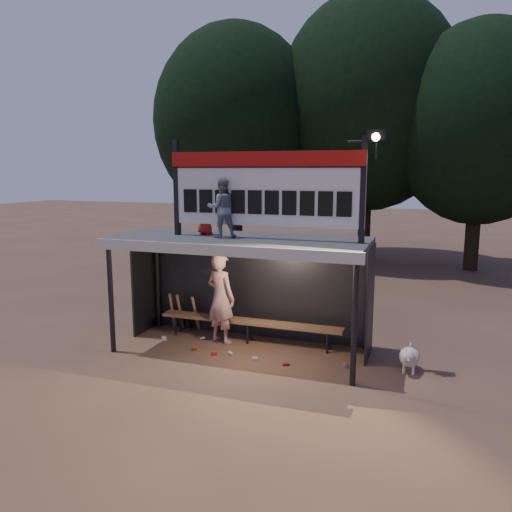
{
  "coord_description": "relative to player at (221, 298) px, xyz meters",
  "views": [
    {
      "loc": [
        3.48,
        -9.02,
        3.63
      ],
      "look_at": [
        0.2,
        0.4,
        1.9
      ],
      "focal_mm": 35.0,
      "sensor_mm": 36.0,
      "label": 1
    }
  ],
  "objects": [
    {
      "name": "tree_right",
      "position": [
        5.57,
        10.15,
        4.22
      ],
      "size": [
        6.08,
        6.08,
        8.72
      ],
      "color": "black",
      "rests_on": "ground"
    },
    {
      "name": "dugout_shelter",
      "position": [
        0.57,
        -0.11,
        0.88
      ],
      "size": [
        5.1,
        2.08,
        2.32
      ],
      "color": "#424345",
      "rests_on": "ground"
    },
    {
      "name": "tree_left",
      "position": [
        -3.43,
        9.65,
        4.55
      ],
      "size": [
        6.46,
        6.46,
        9.27
      ],
      "color": "black",
      "rests_on": "ground"
    },
    {
      "name": "child_a",
      "position": [
        0.24,
        -0.45,
        1.93
      ],
      "size": [
        0.71,
        0.67,
        1.16
      ],
      "primitive_type": "imported",
      "rotation": [
        0.0,
        0.0,
        3.69
      ],
      "color": "gray",
      "rests_on": "dugout_shelter"
    },
    {
      "name": "player",
      "position": [
        0.0,
        0.0,
        0.0
      ],
      "size": [
        0.82,
        0.68,
        1.93
      ],
      "primitive_type": "imported",
      "rotation": [
        0.0,
        0.0,
        2.78
      ],
      "color": "silver",
      "rests_on": "ground"
    },
    {
      "name": "litter",
      "position": [
        0.5,
        -0.57,
        -0.93
      ],
      "size": [
        4.05,
        0.92,
        0.08
      ],
      "color": "red",
      "rests_on": "ground"
    },
    {
      "name": "dog",
      "position": [
        3.86,
        -0.33,
        -0.69
      ],
      "size": [
        0.36,
        0.81,
        0.49
      ],
      "color": "beige",
      "rests_on": "ground"
    },
    {
      "name": "bench",
      "position": [
        0.57,
        0.2,
        -0.53
      ],
      "size": [
        4.0,
        0.35,
        0.48
      ],
      "color": "#8D6442",
      "rests_on": "ground"
    },
    {
      "name": "child_b",
      "position": [
        -0.25,
        -0.15,
        1.77
      ],
      "size": [
        0.47,
        0.38,
        0.84
      ],
      "primitive_type": "imported",
      "rotation": [
        0.0,
        0.0,
        2.81
      ],
      "color": "#B01D1B",
      "rests_on": "dugout_shelter"
    },
    {
      "name": "tree_mid",
      "position": [
        1.57,
        11.15,
        5.2
      ],
      "size": [
        7.22,
        7.22,
        10.36
      ],
      "color": "black",
      "rests_on": "ground"
    },
    {
      "name": "ground",
      "position": [
        0.57,
        -0.35,
        -0.97
      ],
      "size": [
        80.0,
        80.0,
        0.0
      ],
      "primitive_type": "plane",
      "color": "brown",
      "rests_on": "ground"
    },
    {
      "name": "bats",
      "position": [
        -1.12,
        0.47,
        -0.54
      ],
      "size": [
        0.67,
        0.35,
        0.84
      ],
      "color": "#9E7749",
      "rests_on": "ground"
    },
    {
      "name": "scoreboard_assembly",
      "position": [
        1.13,
        -0.36,
        2.36
      ],
      "size": [
        4.1,
        0.27,
        1.99
      ],
      "color": "black",
      "rests_on": "dugout_shelter"
    }
  ]
}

